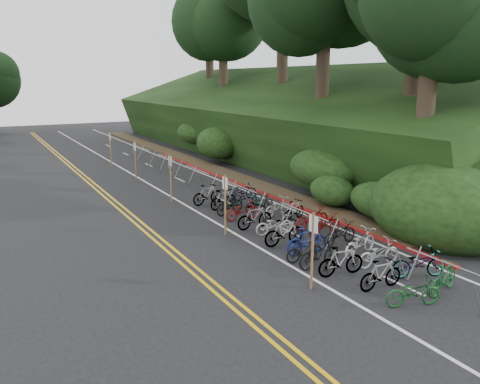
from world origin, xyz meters
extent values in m
plane|color=black|center=(0.00, 0.00, 0.00)|extent=(120.00, 120.00, 0.00)
cube|color=gold|center=(-2.15, 10.00, 0.00)|extent=(0.12, 80.00, 0.01)
cube|color=gold|center=(-1.85, 10.00, 0.00)|extent=(0.12, 80.00, 0.01)
cube|color=silver|center=(1.00, 10.00, 0.00)|extent=(0.12, 80.00, 0.01)
cube|color=silver|center=(5.20, 10.00, 0.00)|extent=(0.12, 80.00, 0.01)
cube|color=silver|center=(3.10, -2.00, 0.00)|extent=(0.10, 1.60, 0.01)
cube|color=silver|center=(3.10, 4.00, 0.00)|extent=(0.10, 1.60, 0.01)
cube|color=silver|center=(3.10, 10.00, 0.00)|extent=(0.10, 1.60, 0.01)
cube|color=silver|center=(3.10, 16.00, 0.00)|extent=(0.10, 1.60, 0.01)
cube|color=silver|center=(3.10, 22.00, 0.00)|extent=(0.10, 1.60, 0.01)
cube|color=silver|center=(3.10, 28.00, 0.00)|extent=(0.10, 1.60, 0.01)
cube|color=silver|center=(3.10, 34.00, 0.00)|extent=(0.10, 1.60, 0.01)
cube|color=maroon|center=(5.70, 12.00, 0.05)|extent=(0.25, 28.00, 0.10)
cube|color=black|center=(13.50, 22.00, 2.80)|extent=(12.32, 44.00, 9.11)
cube|color=#382819|center=(6.40, 22.00, 0.08)|extent=(1.40, 44.00, 0.16)
ellipsoid|color=#284C19|center=(7.20, 3.00, 1.04)|extent=(2.00, 2.80, 1.60)
ellipsoid|color=#284C19|center=(8.00, 8.00, 1.55)|extent=(2.60, 3.64, 2.08)
ellipsoid|color=#284C19|center=(9.20, 14.00, 1.99)|extent=(2.20, 3.08, 1.76)
ellipsoid|color=#284C19|center=(7.80, 20.00, 1.56)|extent=(3.00, 4.20, 2.40)
ellipsoid|color=#284C19|center=(8.50, 26.00, 1.73)|extent=(2.40, 3.36, 1.92)
ellipsoid|color=#284C19|center=(9.80, 30.00, 2.41)|extent=(2.80, 3.92, 2.24)
ellipsoid|color=#284C19|center=(7.00, 6.00, 0.90)|extent=(1.80, 2.52, 1.44)
ellipsoid|color=#284C19|center=(10.00, 18.00, 2.60)|extent=(3.20, 4.48, 2.56)
ellipsoid|color=black|center=(8.00, 0.50, 1.21)|extent=(5.28, 6.16, 3.52)
cylinder|color=#2D2319|center=(9.50, 3.00, 3.86)|extent=(0.78, 0.78, 5.31)
ellipsoid|color=black|center=(9.50, 3.00, 8.69)|extent=(7.26, 7.26, 6.90)
cylinder|color=#2D2319|center=(12.00, 6.00, 6.07)|extent=(0.85, 0.85, 6.54)
cylinder|color=#2D2319|center=(11.00, 12.00, 5.56)|extent=(0.83, 0.83, 6.13)
cylinder|color=#2D2319|center=(13.50, 20.00, 6.67)|extent=(0.87, 0.87, 6.95)
cylinder|color=#2D2319|center=(12.50, 28.00, 5.66)|extent=(0.81, 0.81, 5.72)
ellipsoid|color=black|center=(12.50, 28.00, 10.81)|extent=(7.63, 7.63, 7.24)
cylinder|color=#2D2319|center=(15.00, 36.00, 6.77)|extent=(0.85, 0.85, 6.54)
ellipsoid|color=black|center=(15.00, 36.00, 12.76)|extent=(9.08, 9.08, 8.62)
cylinder|color=gray|center=(3.52, -3.03, 1.05)|extent=(0.05, 2.73, 0.05)
cylinder|color=gray|center=(3.24, -4.30, 0.53)|extent=(0.53, 0.04, 1.04)
cylinder|color=gray|center=(3.24, -1.77, 0.53)|extent=(0.53, 0.04, 1.04)
cylinder|color=gray|center=(3.80, -1.77, 0.53)|extent=(0.53, 0.04, 1.04)
cylinder|color=gray|center=(3.00, 3.00, 1.15)|extent=(0.05, 3.00, 0.05)
cylinder|color=gray|center=(2.72, 1.60, 0.57)|extent=(0.58, 0.04, 1.13)
cylinder|color=gray|center=(3.28, 1.60, 0.57)|extent=(0.58, 0.04, 1.13)
cylinder|color=gray|center=(2.72, 4.40, 0.57)|extent=(0.58, 0.04, 1.13)
cylinder|color=gray|center=(3.28, 4.40, 0.57)|extent=(0.58, 0.04, 1.13)
cylinder|color=gray|center=(3.00, 8.00, 1.15)|extent=(0.05, 3.00, 0.05)
cylinder|color=gray|center=(2.72, 6.60, 0.57)|extent=(0.58, 0.04, 1.13)
cylinder|color=gray|center=(3.28, 6.60, 0.57)|extent=(0.58, 0.04, 1.13)
cylinder|color=gray|center=(2.72, 9.40, 0.57)|extent=(0.58, 0.04, 1.13)
cylinder|color=gray|center=(3.28, 9.40, 0.57)|extent=(0.58, 0.04, 1.13)
cylinder|color=gray|center=(3.00, 13.00, 1.15)|extent=(0.05, 3.00, 0.05)
cylinder|color=gray|center=(2.72, 11.60, 0.57)|extent=(0.58, 0.04, 1.13)
cylinder|color=gray|center=(3.28, 11.60, 0.57)|extent=(0.58, 0.04, 1.13)
cylinder|color=gray|center=(2.72, 14.40, 0.57)|extent=(0.58, 0.04, 1.13)
cylinder|color=gray|center=(3.28, 14.40, 0.57)|extent=(0.58, 0.04, 1.13)
cylinder|color=gray|center=(3.00, 18.00, 1.15)|extent=(0.05, 3.00, 0.05)
cylinder|color=gray|center=(2.72, 16.60, 0.57)|extent=(0.58, 0.04, 1.13)
cylinder|color=gray|center=(3.28, 16.60, 0.57)|extent=(0.58, 0.04, 1.13)
cylinder|color=gray|center=(2.72, 19.40, 0.57)|extent=(0.58, 0.04, 1.13)
cylinder|color=gray|center=(3.28, 19.40, 0.57)|extent=(0.58, 0.04, 1.13)
cylinder|color=gray|center=(3.00, 23.00, 1.15)|extent=(0.05, 3.00, 0.05)
cylinder|color=gray|center=(2.72, 21.60, 0.57)|extent=(0.58, 0.04, 1.13)
cylinder|color=gray|center=(3.28, 21.60, 0.57)|extent=(0.58, 0.04, 1.13)
cylinder|color=gray|center=(2.72, 24.40, 0.57)|extent=(0.58, 0.04, 1.13)
cylinder|color=gray|center=(3.28, 24.40, 0.57)|extent=(0.58, 0.04, 1.13)
cylinder|color=brown|center=(0.52, -0.74, 1.19)|extent=(0.08, 0.08, 2.38)
cube|color=silver|center=(0.52, -0.74, 2.03)|extent=(0.02, 0.40, 0.50)
cylinder|color=brown|center=(0.60, 5.00, 1.25)|extent=(0.08, 0.08, 2.50)
cube|color=silver|center=(0.60, 5.00, 2.15)|extent=(0.02, 0.40, 0.50)
cylinder|color=brown|center=(0.60, 11.00, 1.25)|extent=(0.08, 0.08, 2.50)
cube|color=silver|center=(0.60, 11.00, 2.15)|extent=(0.02, 0.40, 0.50)
cylinder|color=brown|center=(0.60, 17.00, 1.25)|extent=(0.08, 0.08, 2.50)
cube|color=silver|center=(0.60, 17.00, 2.15)|extent=(0.02, 0.40, 0.50)
cylinder|color=brown|center=(0.60, 23.00, 1.25)|extent=(0.08, 0.08, 2.50)
cube|color=silver|center=(0.60, 23.00, 2.15)|extent=(0.02, 0.40, 0.50)
imported|color=black|center=(1.64, 1.08, 0.43)|extent=(0.58, 1.47, 0.86)
imported|color=#144C1E|center=(2.28, -3.03, 0.42)|extent=(1.05, 1.70, 0.85)
imported|color=#144C1E|center=(3.74, -2.90, 0.47)|extent=(0.80, 1.64, 0.95)
imported|color=slate|center=(2.31, -1.80, 0.48)|extent=(0.54, 1.60, 0.95)
imported|color=slate|center=(4.00, -1.75, 0.48)|extent=(1.23, 1.93, 0.96)
imported|color=slate|center=(1.94, -0.44, 0.50)|extent=(0.71, 1.71, 1.00)
imported|color=#9E9EA3|center=(3.60, -0.44, 0.46)|extent=(0.67, 1.75, 0.91)
imported|color=black|center=(1.78, 0.44, 0.52)|extent=(0.52, 1.73, 1.03)
imported|color=beige|center=(3.77, 0.64, 0.48)|extent=(1.04, 1.91, 0.95)
imported|color=navy|center=(2.20, 1.67, 0.50)|extent=(0.62, 1.71, 1.01)
imported|color=black|center=(3.86, 1.83, 0.45)|extent=(0.80, 1.77, 0.90)
imported|color=slate|center=(1.98, 2.81, 0.53)|extent=(0.54, 1.76, 1.05)
imported|color=maroon|center=(4.05, 2.94, 0.47)|extent=(0.88, 1.85, 0.93)
imported|color=beige|center=(2.36, 4.08, 0.43)|extent=(0.79, 1.69, 0.86)
imported|color=maroon|center=(4.16, 3.90, 0.48)|extent=(0.86, 1.91, 0.97)
imported|color=slate|center=(2.07, 5.11, 0.51)|extent=(0.53, 1.71, 1.02)
imported|color=slate|center=(4.20, 5.23, 0.47)|extent=(0.98, 1.63, 0.95)
imported|color=maroon|center=(2.24, 6.49, 0.44)|extent=(0.61, 1.70, 0.89)
imported|color=beige|center=(4.01, 6.29, 0.42)|extent=(0.94, 1.69, 0.84)
imported|color=black|center=(2.16, 7.53, 0.48)|extent=(0.81, 1.65, 0.96)
imported|color=black|center=(3.62, 7.25, 0.43)|extent=(0.75, 1.70, 0.87)
imported|color=slate|center=(2.36, 8.57, 0.49)|extent=(0.85, 1.69, 0.98)
imported|color=slate|center=(3.74, 8.62, 0.42)|extent=(1.02, 1.68, 0.84)
imported|color=slate|center=(2.04, 9.68, 0.52)|extent=(0.73, 1.77, 1.03)
imported|color=slate|center=(4.07, 9.84, 0.44)|extent=(0.87, 1.75, 0.88)
camera|label=1|loc=(-7.78, -11.08, 6.15)|focal=35.00mm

